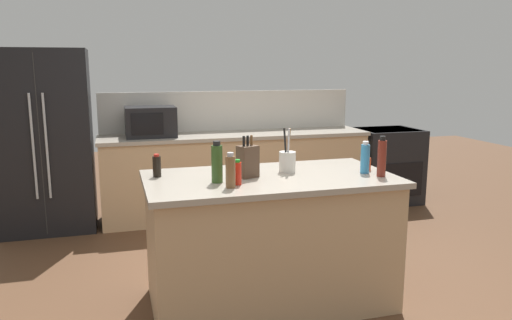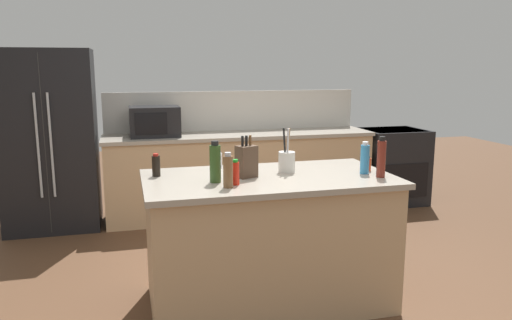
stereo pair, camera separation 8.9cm
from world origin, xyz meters
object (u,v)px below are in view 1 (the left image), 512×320
object	(u,v)px
range_oven	(386,165)
soy_sauce_bottle	(157,166)
pepper_grinder	(231,171)
hot_sauce_bottle	(238,173)
refrigerator	(45,141)
spice_jar_paprika	(367,164)
utensil_crock	(287,161)
knife_block	(248,161)
olive_oil_bottle	(217,163)
dish_soap_bottle	(365,158)
vinegar_bottle	(382,158)
salt_shaker	(219,160)
microwave	(151,122)

from	to	relation	value
range_oven	soy_sauce_bottle	xyz separation A→B (m)	(-2.99, -2.00, 0.55)
pepper_grinder	hot_sauce_bottle	xyz separation A→B (m)	(0.06, 0.06, -0.03)
refrigerator	spice_jar_paprika	size ratio (longest dim) A/B	17.03
utensil_crock	knife_block	bearing A→B (deg)	-165.89
spice_jar_paprika	hot_sauce_bottle	bearing A→B (deg)	-170.61
refrigerator	pepper_grinder	xyz separation A→B (m)	(1.38, -2.50, 0.11)
knife_block	hot_sauce_bottle	size ratio (longest dim) A/B	1.74
olive_oil_bottle	dish_soap_bottle	distance (m)	1.08
spice_jar_paprika	pepper_grinder	size ratio (longest dim) A/B	0.48
refrigerator	soy_sauce_bottle	size ratio (longest dim) A/B	11.67
utensil_crock	vinegar_bottle	xyz separation A→B (m)	(0.58, -0.31, 0.05)
utensil_crock	olive_oil_bottle	distance (m)	0.58
soy_sauce_bottle	olive_oil_bottle	bearing A→B (deg)	-37.73
olive_oil_bottle	dish_soap_bottle	bearing A→B (deg)	-0.36
refrigerator	hot_sauce_bottle	world-z (taller)	refrigerator
spice_jar_paprika	soy_sauce_bottle	world-z (taller)	soy_sauce_bottle
salt_shaker	vinegar_bottle	world-z (taller)	vinegar_bottle
spice_jar_paprika	dish_soap_bottle	size ratio (longest dim) A/B	0.48
microwave	soy_sauce_bottle	bearing A→B (deg)	-93.23
refrigerator	knife_block	xyz separation A→B (m)	(1.56, -2.24, 0.12)
salt_shaker	pepper_grinder	size ratio (longest dim) A/B	0.57
refrigerator	knife_block	bearing A→B (deg)	-55.10
range_oven	knife_block	bearing A→B (deg)	-137.55
utensil_crock	salt_shaker	xyz separation A→B (m)	(-0.44, 0.28, -0.02)
refrigerator	microwave	xyz separation A→B (m)	(1.07, -0.05, 0.17)
knife_block	utensil_crock	bearing A→B (deg)	-8.59
refrigerator	vinegar_bottle	size ratio (longest dim) A/B	6.58
refrigerator	microwave	distance (m)	1.09
olive_oil_bottle	soy_sauce_bottle	xyz separation A→B (m)	(-0.37, 0.28, -0.06)
knife_block	spice_jar_paprika	world-z (taller)	knife_block
microwave	vinegar_bottle	world-z (taller)	microwave
range_oven	dish_soap_bottle	world-z (taller)	dish_soap_bottle
spice_jar_paprika	hot_sauce_bottle	distance (m)	1.04
spice_jar_paprika	dish_soap_bottle	world-z (taller)	dish_soap_bottle
range_oven	salt_shaker	bearing A→B (deg)	-143.99
knife_block	hot_sauce_bottle	world-z (taller)	knife_block
knife_block	salt_shaker	size ratio (longest dim) A/B	2.25
salt_shaker	olive_oil_bottle	bearing A→B (deg)	-103.56
olive_oil_bottle	soy_sauce_bottle	bearing A→B (deg)	142.27
refrigerator	soy_sauce_bottle	bearing A→B (deg)	-64.87
salt_shaker	soy_sauce_bottle	bearing A→B (deg)	-160.47
pepper_grinder	dish_soap_bottle	size ratio (longest dim) A/B	0.98
microwave	pepper_grinder	xyz separation A→B (m)	(0.31, -2.45, -0.06)
pepper_grinder	dish_soap_bottle	world-z (taller)	dish_soap_bottle
pepper_grinder	spice_jar_paprika	bearing A→B (deg)	12.08
knife_block	microwave	bearing A→B (deg)	79.87
pepper_grinder	hot_sauce_bottle	bearing A→B (deg)	45.95
vinegar_bottle	dish_soap_bottle	world-z (taller)	vinegar_bottle
salt_shaker	olive_oil_bottle	xyz separation A→B (m)	(-0.11, -0.45, 0.07)
salt_shaker	hot_sauce_bottle	distance (m)	0.55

